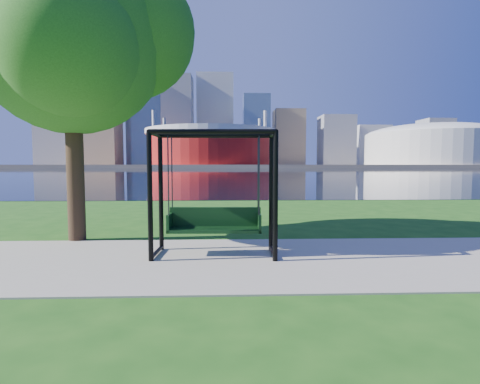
{
  "coord_description": "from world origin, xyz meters",
  "views": [
    {
      "loc": [
        -0.36,
        -7.76,
        1.9
      ],
      "look_at": [
        -0.07,
        0.0,
        1.33
      ],
      "focal_mm": 28.0,
      "sensor_mm": 36.0,
      "label": 1
    }
  ],
  "objects": [
    {
      "name": "path",
      "position": [
        0.0,
        -0.5,
        0.01
      ],
      "size": [
        120.0,
        4.0,
        0.03
      ],
      "primitive_type": "cube",
      "color": "#9E937F",
      "rests_on": "ground"
    },
    {
      "name": "park_tree",
      "position": [
        -4.14,
        1.69,
        5.06
      ],
      "size": [
        5.86,
        5.3,
        7.28
      ],
      "color": "black",
      "rests_on": "ground"
    },
    {
      "name": "stadium",
      "position": [
        -10.0,
        235.0,
        14.23
      ],
      "size": [
        83.0,
        83.0,
        32.0
      ],
      "color": "maroon",
      "rests_on": "far_bank"
    },
    {
      "name": "river",
      "position": [
        0.0,
        102.0,
        0.01
      ],
      "size": [
        900.0,
        180.0,
        0.02
      ],
      "primitive_type": "cube",
      "color": "black",
      "rests_on": "ground"
    },
    {
      "name": "swing",
      "position": [
        -0.6,
        -0.05,
        1.25
      ],
      "size": [
        2.55,
        1.18,
        2.58
      ],
      "rotation": [
        0.0,
        0.0,
        -0.04
      ],
      "color": "black",
      "rests_on": "ground"
    },
    {
      "name": "arena",
      "position": [
        135.0,
        235.0,
        15.87
      ],
      "size": [
        84.0,
        84.0,
        26.56
      ],
      "color": "beige",
      "rests_on": "far_bank"
    },
    {
      "name": "skyline",
      "position": [
        -4.27,
        319.39,
        35.89
      ],
      "size": [
        392.0,
        66.0,
        96.5
      ],
      "color": "gray",
      "rests_on": "far_bank"
    },
    {
      "name": "ground",
      "position": [
        0.0,
        0.0,
        0.0
      ],
      "size": [
        900.0,
        900.0,
        0.0
      ],
      "primitive_type": "plane",
      "color": "#1E5114",
      "rests_on": "ground"
    },
    {
      "name": "far_bank",
      "position": [
        0.0,
        306.0,
        1.0
      ],
      "size": [
        900.0,
        228.0,
        2.0
      ],
      "primitive_type": "cube",
      "color": "#937F60",
      "rests_on": "ground"
    }
  ]
}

